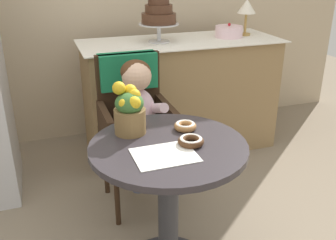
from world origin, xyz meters
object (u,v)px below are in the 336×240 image
at_px(wicker_chair, 133,106).
at_px(table_lamp, 247,8).
at_px(donut_front, 185,126).
at_px(round_layer_cake, 229,32).
at_px(flower_vase, 130,110).
at_px(tiered_cake_stand, 159,15).
at_px(cafe_table, 168,184).
at_px(seated_child, 139,110).
at_px(donut_mid, 191,141).

distance_m(wicker_chair, table_lamp, 1.36).
height_order(donut_front, round_layer_cake, round_layer_cake).
relative_size(donut_front, round_layer_cake, 0.50).
height_order(flower_vase, round_layer_cake, round_layer_cake).
relative_size(donut_front, tiered_cake_stand, 0.34).
xyz_separation_m(flower_vase, tiered_cake_stand, (0.50, 1.12, 0.27)).
distance_m(cafe_table, seated_child, 0.58).
distance_m(donut_front, tiered_cake_stand, 1.25).
bearing_deg(wicker_chair, table_lamp, 23.74).
distance_m(tiered_cake_stand, table_lamp, 0.75).
bearing_deg(cafe_table, seated_child, 89.03).
distance_m(round_layer_cake, table_lamp, 0.24).
bearing_deg(tiered_cake_stand, donut_mid, -101.72).
height_order(donut_mid, tiered_cake_stand, tiered_cake_stand).
distance_m(cafe_table, wicker_chair, 0.72).
xyz_separation_m(donut_mid, table_lamp, (1.03, 1.37, 0.38)).
bearing_deg(donut_front, flower_vase, 168.82).
xyz_separation_m(cafe_table, donut_front, (0.13, 0.12, 0.23)).
xyz_separation_m(wicker_chair, donut_front, (0.12, -0.59, 0.10)).
distance_m(wicker_chair, seated_child, 0.16).
height_order(wicker_chair, table_lamp, table_lamp).
xyz_separation_m(flower_vase, table_lamp, (1.25, 1.16, 0.28)).
relative_size(donut_front, flower_vase, 0.44).
bearing_deg(table_lamp, donut_front, -129.28).
xyz_separation_m(donut_front, donut_mid, (-0.04, -0.16, -0.00)).
bearing_deg(round_layer_cake, seated_child, -141.67).
relative_size(wicker_chair, donut_mid, 8.14).
relative_size(seated_child, tiered_cake_stand, 2.24).
xyz_separation_m(donut_mid, flower_vase, (-0.23, 0.21, 0.09)).
bearing_deg(flower_vase, tiered_cake_stand, 65.89).
relative_size(cafe_table, table_lamp, 2.53).
bearing_deg(table_lamp, round_layer_cake, -169.31).
xyz_separation_m(seated_child, donut_front, (0.12, -0.43, 0.06)).
relative_size(wicker_chair, seated_child, 1.31).
distance_m(donut_mid, round_layer_cake, 1.61).
height_order(wicker_chair, flower_vase, flower_vase).
bearing_deg(donut_front, table_lamp, 50.72).
relative_size(wicker_chair, tiered_cake_stand, 2.94).
bearing_deg(seated_child, cafe_table, -90.97).
distance_m(wicker_chair, flower_vase, 0.58).
xyz_separation_m(seated_child, donut_mid, (0.08, -0.59, 0.06)).
bearing_deg(wicker_chair, donut_mid, -89.14).
bearing_deg(flower_vase, donut_mid, -43.28).
bearing_deg(wicker_chair, tiered_cake_stand, 52.85).
bearing_deg(wicker_chair, cafe_table, -96.38).
distance_m(cafe_table, flower_vase, 0.39).
xyz_separation_m(wicker_chair, donut_mid, (0.08, -0.75, 0.10)).
bearing_deg(table_lamp, flower_vase, -137.20).
bearing_deg(donut_front, donut_mid, -102.40).
xyz_separation_m(cafe_table, table_lamp, (1.12, 1.33, 0.61)).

